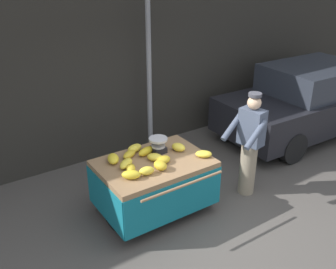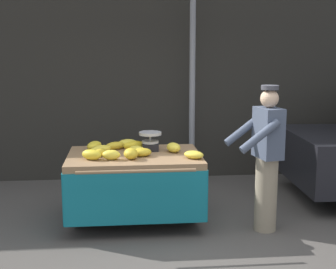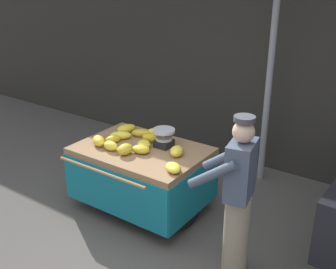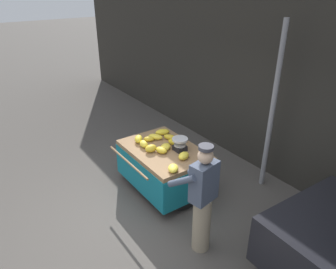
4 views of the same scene
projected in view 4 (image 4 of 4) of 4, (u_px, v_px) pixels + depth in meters
The scene contains 19 objects.
ground_plane at pixel (137, 225), 5.18m from camera, with size 60.00×60.00×0.00m, color #514C47.
back_wall at pixel (278, 74), 5.89m from camera, with size 16.00×0.24×4.05m, color #2D2B26.
street_pole at pixel (272, 110), 5.56m from camera, with size 0.09×0.09×3.07m, color gray.
banana_cart at pixel (164, 160), 5.80m from camera, with size 1.62×1.32×0.86m.
weighing_scale at pixel (180, 144), 5.60m from camera, with size 0.28×0.28×0.24m.
banana_bunch_0 at pixel (151, 148), 5.58m from camera, with size 0.16×0.21×0.13m, color gold.
banana_bunch_1 at pixel (155, 137), 6.01m from camera, with size 0.14×0.28×0.10m, color yellow.
banana_bunch_2 at pixel (180, 138), 5.95m from camera, with size 0.15×0.26×0.11m, color yellow.
banana_bunch_3 at pixel (144, 144), 5.74m from camera, with size 0.14×0.21×0.12m, color yellow.
banana_bunch_4 at pixel (161, 150), 5.55m from camera, with size 0.16×0.23×0.10m, color gold.
banana_bunch_5 at pixel (139, 139), 5.91m from camera, with size 0.14×0.25×0.12m, color yellow.
banana_bunch_6 at pixel (173, 168), 5.03m from camera, with size 0.16×0.24×0.09m, color yellow.
banana_bunch_7 at pixel (166, 147), 5.66m from camera, with size 0.16×0.23×0.10m, color yellow.
banana_bunch_8 at pixel (184, 156), 5.35m from camera, with size 0.15×0.22×0.12m, color yellow.
banana_bunch_9 at pixel (175, 143), 5.78m from camera, with size 0.12×0.29×0.12m, color gold.
banana_bunch_10 at pixel (149, 139), 5.94m from camera, with size 0.12×0.20×0.09m, color gold.
banana_bunch_11 at pixel (170, 137), 6.00m from camera, with size 0.13×0.27×0.10m, color gold.
banana_bunch_12 at pixel (162, 132), 6.19m from camera, with size 0.16×0.28×0.11m, color yellow.
vendor_person at pixel (202, 199), 4.38m from camera, with size 0.64×0.59×1.71m.
Camera 4 is at (3.57, -1.88, 3.61)m, focal length 34.00 mm.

